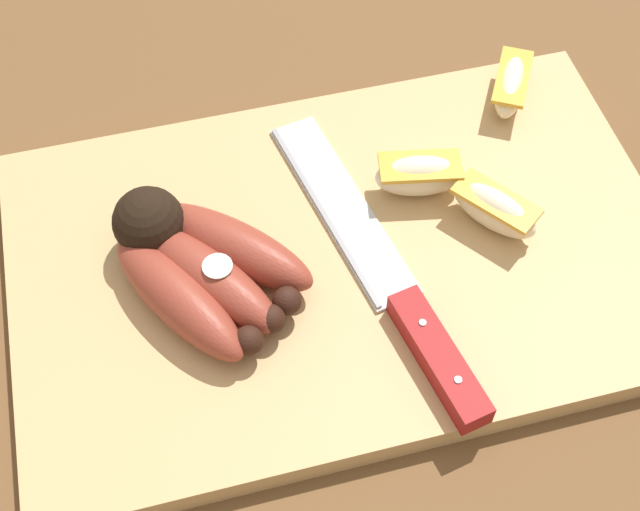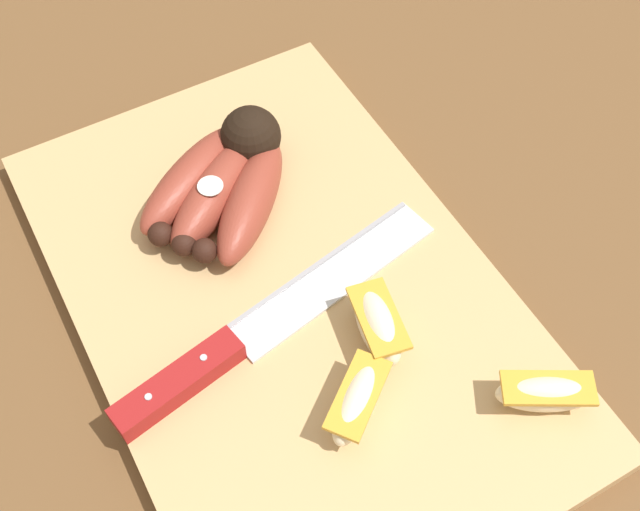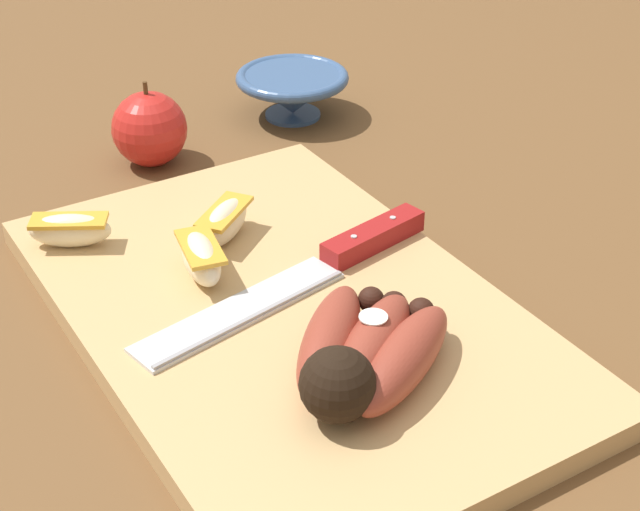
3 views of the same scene
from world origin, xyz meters
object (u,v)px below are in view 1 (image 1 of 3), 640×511
(banana_bunch, at_px, (197,263))
(chefs_knife, at_px, (402,301))
(apple_wedge_near, at_px, (494,209))
(apple_wedge_middle, at_px, (419,175))
(apple_wedge_far, at_px, (511,85))

(banana_bunch, bearing_deg, chefs_knife, 156.79)
(chefs_knife, xyz_separation_m, apple_wedge_near, (-0.08, -0.05, 0.01))
(apple_wedge_middle, bearing_deg, apple_wedge_far, -144.22)
(chefs_knife, bearing_deg, banana_bunch, -23.21)
(chefs_knife, relative_size, apple_wedge_middle, 4.11)
(banana_bunch, distance_m, apple_wedge_middle, 0.17)
(apple_wedge_near, distance_m, apple_wedge_far, 0.13)
(apple_wedge_middle, bearing_deg, apple_wedge_near, 135.39)
(banana_bunch, relative_size, chefs_knife, 0.54)
(apple_wedge_middle, height_order, apple_wedge_far, apple_wedge_middle)
(apple_wedge_middle, distance_m, apple_wedge_far, 0.12)
(chefs_knife, height_order, apple_wedge_far, apple_wedge_far)
(chefs_knife, relative_size, apple_wedge_near, 4.13)
(apple_wedge_near, height_order, apple_wedge_far, apple_wedge_near)
(banana_bunch, relative_size, apple_wedge_near, 2.22)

